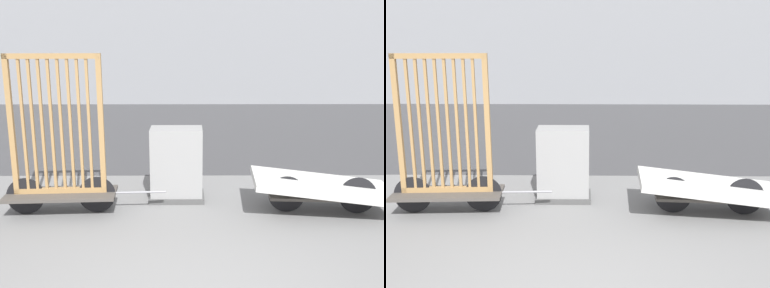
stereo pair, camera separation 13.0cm
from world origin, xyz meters
The scene contains 4 objects.
road_strip centered at (0.00, 8.47, 0.00)m, with size 56.00×8.79×0.01m.
bike_cart_with_bedframe centered at (-1.82, 2.34, 0.77)m, with size 2.23×0.68×2.20m.
bike_cart_with_mattress centered at (1.83, 2.34, 0.36)m, with size 2.45×1.09×0.53m.
utility_cabinet centered at (-0.23, 2.88, 0.51)m, with size 0.83×0.51×1.11m.
Camera 2 is at (0.09, -3.60, 2.40)m, focal length 42.00 mm.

